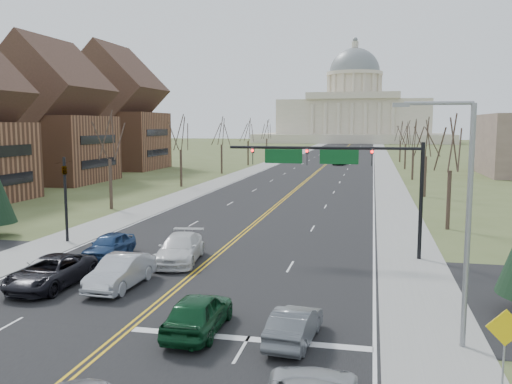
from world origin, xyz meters
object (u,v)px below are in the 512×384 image
at_px(car_nb_outer_lead, 294,325).
at_px(car_sb_inner_second, 180,249).
at_px(signal_left, 65,190).
at_px(signal_mast, 338,165).
at_px(car_far_nb, 339,162).
at_px(car_sb_outer_lead, 51,272).
at_px(warn_sign, 505,337).
at_px(car_sb_outer_second, 109,245).
at_px(street_light, 461,208).
at_px(car_far_sb, 333,150).
at_px(car_nb_inner_lead, 198,313).
at_px(car_sb_inner_lead, 121,272).

bearing_deg(car_nb_outer_lead, car_sb_inner_second, -45.50).
bearing_deg(signal_left, signal_mast, -0.00).
bearing_deg(car_far_nb, car_sb_outer_lead, 91.03).
bearing_deg(warn_sign, car_sb_inner_second, 137.91).
xyz_separation_m(car_nb_outer_lead, car_sb_outer_second, (-13.15, 10.73, 0.09)).
bearing_deg(warn_sign, car_sb_outer_second, 145.12).
relative_size(signal_mast, street_light, 1.34).
distance_m(signal_left, warn_sign, 30.57).
bearing_deg(car_nb_outer_lead, car_sb_outer_lead, -12.69).
bearing_deg(car_sb_outer_second, signal_left, 145.71).
xyz_separation_m(car_sb_inner_second, car_far_sb, (-0.17, 131.52, -0.06)).
xyz_separation_m(signal_mast, car_far_nb, (-4.54, 78.74, -5.09)).
height_order(car_nb_inner_lead, car_sb_outer_second, car_nb_inner_lead).
bearing_deg(car_nb_outer_lead, car_far_nb, -81.72).
bearing_deg(car_far_nb, signal_mast, 100.28).
bearing_deg(car_far_sb, car_nb_inner_lead, -87.54).
relative_size(car_sb_outer_lead, car_far_nb, 1.17).
xyz_separation_m(car_nb_outer_lead, car_sb_inner_second, (-8.46, 10.59, 0.15)).
distance_m(car_nb_inner_lead, car_far_sb, 142.01).
xyz_separation_m(signal_left, warn_sign, (25.00, -17.52, -1.70)).
bearing_deg(car_sb_inner_second, car_far_sb, 82.51).
bearing_deg(car_sb_inner_lead, street_light, -13.23).
bearing_deg(street_light, car_nb_inner_lead, -175.69).
bearing_deg(car_nb_outer_lead, car_far_sb, -80.64).
bearing_deg(car_nb_inner_lead, car_far_sb, -88.27).
distance_m(car_sb_outer_lead, car_sb_inner_second, 7.75).
distance_m(signal_left, car_sb_inner_lead, 13.06).
height_order(signal_left, car_far_sb, signal_left).
bearing_deg(car_sb_inner_second, car_sb_outer_second, 170.62).
bearing_deg(car_sb_inner_lead, car_sb_inner_second, 79.81).
distance_m(street_light, car_far_nb, 92.88).
bearing_deg(car_nb_inner_lead, car_nb_outer_lead, 177.27).
bearing_deg(car_far_sb, car_sb_inner_lead, -89.88).
bearing_deg(car_sb_outer_lead, car_sb_outer_second, 91.15).
height_order(car_sb_inner_lead, car_far_sb, car_sb_inner_lead).
distance_m(warn_sign, car_far_sb, 146.02).
xyz_separation_m(warn_sign, car_far_nb, (-10.60, 96.26, -1.34)).
bearing_deg(car_sb_inner_second, signal_mast, 15.23).
height_order(car_far_nb, car_far_sb, car_far_sb).
distance_m(car_sb_outer_lead, car_far_nb, 89.22).
bearing_deg(car_nb_inner_lead, warn_sign, 162.59).
height_order(car_nb_outer_lead, car_sb_inner_lead, car_sb_inner_lead).
bearing_deg(car_sb_outer_lead, car_far_nb, 85.14).
bearing_deg(street_light, car_far_nb, 96.09).
bearing_deg(car_sb_inner_lead, car_far_sb, 91.37).
bearing_deg(street_light, car_far_sb, 95.89).
height_order(car_sb_outer_second, car_far_nb, car_sb_outer_second).
relative_size(street_light, car_nb_inner_lead, 1.91).
distance_m(car_nb_outer_lead, car_far_sb, 142.37).
relative_size(car_sb_outer_lead, car_far_sb, 1.25).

